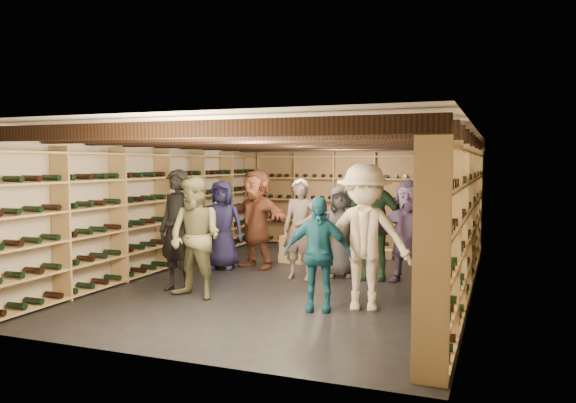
% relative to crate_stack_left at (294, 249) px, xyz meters
% --- Properties ---
extents(ground, '(8.00, 8.00, 0.00)m').
position_rel_crate_stack_left_xyz_m(ground, '(0.59, -1.44, -0.26)').
color(ground, black).
rests_on(ground, ground).
extents(walls, '(5.52, 8.02, 2.40)m').
position_rel_crate_stack_left_xyz_m(walls, '(0.59, -1.44, 0.95)').
color(walls, tan).
rests_on(walls, ground).
extents(ceiling, '(5.50, 8.00, 0.01)m').
position_rel_crate_stack_left_xyz_m(ceiling, '(0.59, -1.44, 2.15)').
color(ceiling, beige).
rests_on(ceiling, walls).
extents(ceiling_joists, '(5.40, 7.12, 0.18)m').
position_rel_crate_stack_left_xyz_m(ceiling_joists, '(0.59, -1.44, 2.01)').
color(ceiling_joists, black).
rests_on(ceiling_joists, ground).
extents(wine_rack_left, '(0.32, 7.50, 2.15)m').
position_rel_crate_stack_left_xyz_m(wine_rack_left, '(-1.98, -1.44, 0.82)').
color(wine_rack_left, '#A0824D').
rests_on(wine_rack_left, ground).
extents(wine_rack_right, '(0.32, 7.50, 2.15)m').
position_rel_crate_stack_left_xyz_m(wine_rack_right, '(3.16, -1.44, 0.82)').
color(wine_rack_right, '#A0824D').
rests_on(wine_rack_right, ground).
extents(wine_rack_back, '(4.70, 0.30, 2.15)m').
position_rel_crate_stack_left_xyz_m(wine_rack_back, '(0.59, 2.39, 0.82)').
color(wine_rack_back, '#A0824D').
rests_on(wine_rack_back, ground).
extents(crate_stack_left, '(0.56, 0.42, 0.51)m').
position_rel_crate_stack_left_xyz_m(crate_stack_left, '(0.00, 0.00, 0.00)').
color(crate_stack_left, tan).
rests_on(crate_stack_left, ground).
extents(crate_stack_right, '(0.52, 0.37, 0.51)m').
position_rel_crate_stack_left_xyz_m(crate_stack_right, '(0.52, 1.22, 0.00)').
color(crate_stack_right, tan).
rests_on(crate_stack_right, ground).
extents(crate_loose, '(0.53, 0.38, 0.17)m').
position_rel_crate_stack_left_xyz_m(crate_loose, '(1.44, 1.09, -0.17)').
color(crate_loose, tan).
rests_on(crate_loose, ground).
extents(person_1, '(0.74, 0.56, 1.82)m').
position_rel_crate_stack_left_xyz_m(person_1, '(-0.78, -2.88, 0.65)').
color(person_1, black).
rests_on(person_1, ground).
extents(person_2, '(0.94, 0.79, 1.73)m').
position_rel_crate_stack_left_xyz_m(person_2, '(-0.31, -3.17, 0.61)').
color(person_2, brown).
rests_on(person_2, ground).
extents(person_3, '(1.35, 0.95, 1.90)m').
position_rel_crate_stack_left_xyz_m(person_3, '(2.04, -2.92, 0.70)').
color(person_3, beige).
rests_on(person_3, ground).
extents(person_4, '(0.92, 0.53, 1.48)m').
position_rel_crate_stack_left_xyz_m(person_4, '(1.49, -3.17, 0.49)').
color(person_4, '#17546B').
rests_on(person_4, ground).
extents(person_5, '(1.75, 1.10, 1.80)m').
position_rel_crate_stack_left_xyz_m(person_5, '(-0.47, -0.74, 0.64)').
color(person_5, brown).
rests_on(person_5, ground).
extents(person_6, '(0.88, 0.69, 1.60)m').
position_rel_crate_stack_left_xyz_m(person_6, '(-0.99, -1.08, 0.54)').
color(person_6, '#201E47').
rests_on(person_6, ground).
extents(person_7, '(0.61, 0.41, 1.65)m').
position_rel_crate_stack_left_xyz_m(person_7, '(0.63, -1.41, 0.57)').
color(person_7, gray).
rests_on(person_7, ground).
extents(person_8, '(0.97, 0.87, 1.65)m').
position_rel_crate_stack_left_xyz_m(person_8, '(2.77, -0.72, 0.57)').
color(person_8, '#4F1C20').
rests_on(person_8, ground).
extents(person_10, '(1.13, 0.57, 1.86)m').
position_rel_crate_stack_left_xyz_m(person_10, '(1.74, -0.97, 0.67)').
color(person_10, '#27482C').
rests_on(person_10, ground).
extents(person_11, '(1.54, 0.50, 1.65)m').
position_rel_crate_stack_left_xyz_m(person_11, '(2.33, -1.05, 0.57)').
color(person_11, slate).
rests_on(person_11, ground).
extents(person_12, '(0.86, 0.69, 1.53)m').
position_rel_crate_stack_left_xyz_m(person_12, '(1.19, -0.99, 0.51)').
color(person_12, '#343338').
rests_on(person_12, ground).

